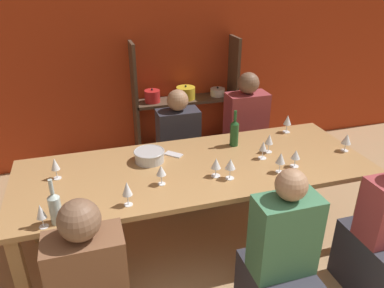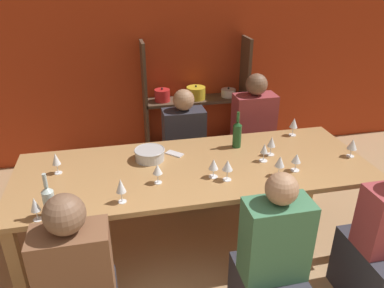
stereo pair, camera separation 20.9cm
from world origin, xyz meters
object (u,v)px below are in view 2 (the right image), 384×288
at_px(wine_glass_white_b, 158,170).
at_px(person_near_c, 384,255).
at_px(wine_bottle_dark, 237,134).
at_px(wine_glass_red_a, 56,160).
at_px(shelf_unit, 196,118).
at_px(cell_phone, 175,154).
at_px(dining_table, 195,174).
at_px(mixing_bowl, 150,154).
at_px(wine_glass_empty_a, 280,162).
at_px(wine_glass_white_c, 228,166).
at_px(person_far_b, 252,145).
at_px(wine_glass_white_d, 35,205).
at_px(wine_glass_empty_c, 296,159).
at_px(wine_glass_empty_b, 214,165).
at_px(wine_glass_red_b, 294,123).
at_px(wine_glass_red_c, 352,145).
at_px(wine_glass_red_d, 264,149).
at_px(person_far_a, 184,157).
at_px(wine_bottle_green, 49,201).
at_px(person_near_a, 271,272).
at_px(wine_glass_white_a, 121,186).
at_px(wine_glass_empty_d, 272,142).

bearing_deg(wine_glass_white_b, person_near_c, -25.35).
bearing_deg(wine_bottle_dark, wine_glass_red_a, -174.33).
bearing_deg(shelf_unit, cell_phone, -109.95).
height_order(dining_table, mixing_bowl, mixing_bowl).
bearing_deg(person_near_c, mixing_bowl, 144.17).
bearing_deg(wine_glass_empty_a, cell_phone, 144.31).
xyz_separation_m(wine_glass_white_c, person_far_b, (0.65, 1.14, -0.44)).
distance_m(dining_table, cell_phone, 0.28).
height_order(shelf_unit, wine_glass_red_a, shelf_unit).
xyz_separation_m(wine_glass_white_d, cell_phone, (1.00, 0.70, -0.10)).
height_order(shelf_unit, wine_glass_empty_c, shelf_unit).
distance_m(wine_glass_empty_b, wine_glass_white_c, 0.11).
bearing_deg(wine_glass_red_b, wine_glass_red_c, -60.37).
distance_m(shelf_unit, wine_glass_red_d, 1.71).
relative_size(mixing_bowl, person_far_a, 0.22).
distance_m(wine_glass_empty_a, person_far_a, 1.33).
relative_size(wine_bottle_green, cell_phone, 1.99).
relative_size(mixing_bowl, wine_glass_white_c, 1.53).
xyz_separation_m(shelf_unit, cell_phone, (-0.51, -1.39, 0.26)).
xyz_separation_m(wine_glass_white_b, wine_glass_red_d, (0.89, 0.15, -0.00)).
relative_size(wine_glass_red_b, person_far_a, 0.15).
bearing_deg(person_far_a, wine_glass_white_d, 47.61).
height_order(wine_glass_red_a, wine_glass_red_b, same).
relative_size(wine_glass_white_b, person_near_a, 0.13).
xyz_separation_m(wine_glass_empty_a, wine_glass_red_c, (0.72, 0.17, -0.01)).
relative_size(wine_bottle_dark, cell_phone, 2.10).
bearing_deg(wine_glass_empty_a, wine_glass_red_d, 95.93).
bearing_deg(person_far_b, dining_table, 46.54).
distance_m(shelf_unit, wine_glass_white_a, 2.26).
xyz_separation_m(mixing_bowl, wine_glass_white_c, (0.53, -0.44, 0.07)).
bearing_deg(person_far_b, wine_glass_empty_a, 78.19).
bearing_deg(person_near_c, wine_bottle_green, 168.59).
bearing_deg(wine_glass_white_b, person_far_a, 69.00).
distance_m(shelf_unit, person_far_a, 0.84).
xyz_separation_m(wine_glass_white_b, wine_glass_white_d, (-0.80, -0.28, -0.00)).
bearing_deg(person_far_b, wine_glass_red_a, 21.99).
distance_m(wine_glass_red_b, wine_glass_white_b, 1.47).
xyz_separation_m(wine_bottle_dark, wine_glass_white_d, (-1.56, -0.73, -0.02)).
bearing_deg(cell_phone, wine_glass_white_a, -127.24).
distance_m(wine_bottle_dark, person_far_a, 0.84).
bearing_deg(wine_glass_red_c, wine_bottle_dark, 156.67).
height_order(wine_glass_red_b, person_near_c, person_near_c).
bearing_deg(cell_phone, person_near_a, -68.23).
bearing_deg(wine_glass_red_d, wine_glass_red_c, -6.00).
bearing_deg(wine_glass_empty_d, wine_glass_white_c, -146.97).
bearing_deg(wine_glass_red_d, person_far_b, 73.70).
bearing_deg(person_far_a, wine_glass_empty_c, 121.77).
bearing_deg(shelf_unit, wine_glass_red_a, -133.59).
bearing_deg(mixing_bowl, wine_bottle_green, -138.18).
bearing_deg(person_far_a, cell_phone, 71.88).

